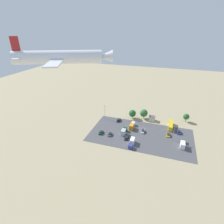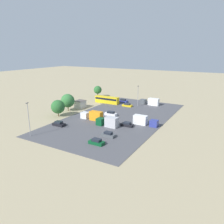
# 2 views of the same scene
# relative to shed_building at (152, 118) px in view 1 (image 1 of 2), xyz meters

# --- Properties ---
(ground_plane) EXTENTS (400.00, 400.00, 0.00)m
(ground_plane) POSITION_rel_shed_building_xyz_m (4.49, 14.35, -1.64)
(ground_plane) COLOR tan
(parking_lot_surface) EXTENTS (63.29, 33.89, 0.08)m
(parking_lot_surface) POSITION_rel_shed_building_xyz_m (4.49, 21.54, -1.60)
(parking_lot_surface) COLOR #4C4C51
(parking_lot_surface) RESTS_ON ground
(shed_building) EXTENTS (4.35, 3.95, 3.27)m
(shed_building) POSITION_rel_shed_building_xyz_m (0.00, 0.00, 0.00)
(shed_building) COLOR silver
(shed_building) RESTS_ON ground
(bus) EXTENTS (2.47, 11.97, 3.20)m
(bus) POSITION_rel_shed_building_xyz_m (-13.11, 5.81, 0.16)
(bus) COLOR gold
(bus) RESTS_ON ground
(parked_car_0) EXTENTS (1.98, 4.36, 1.54)m
(parked_car_0) POSITION_rel_shed_building_xyz_m (22.57, 8.59, -0.92)
(parked_car_0) COLOR black
(parked_car_0) RESTS_ON ground
(parked_car_1) EXTENTS (1.85, 4.76, 1.64)m
(parked_car_1) POSITION_rel_shed_building_xyz_m (3.65, 17.64, -0.88)
(parked_car_1) COLOR silver
(parked_car_1) RESTS_ON ground
(parked_car_2) EXTENTS (1.95, 4.11, 1.46)m
(parked_car_2) POSITION_rel_shed_building_xyz_m (11.66, 28.61, -0.95)
(parked_car_2) COLOR black
(parked_car_2) RESTS_ON ground
(parked_car_3) EXTENTS (1.91, 4.46, 1.43)m
(parked_car_3) POSITION_rel_shed_building_xyz_m (-12.11, 17.03, -0.97)
(parked_car_3) COLOR gold
(parked_car_3) RESTS_ON ground
(parked_car_4) EXTENTS (1.84, 4.09, 1.50)m
(parked_car_4) POSITION_rel_shed_building_xyz_m (22.59, 27.83, -0.94)
(parked_car_4) COLOR #4C5156
(parked_car_4) RESTS_ON ground
(parked_car_5) EXTENTS (1.94, 4.23, 1.52)m
(parked_car_5) POSITION_rel_shed_building_xyz_m (28.65, 27.77, -0.93)
(parked_car_5) COLOR #0C4723
(parked_car_5) RESTS_ON ground
(parked_car_6) EXTENTS (1.93, 4.40, 1.60)m
(parked_car_6) POSITION_rel_shed_building_xyz_m (-18.46, 11.65, -0.89)
(parked_car_6) COLOR navy
(parked_car_6) RESTS_ON ground
(parked_truck_0) EXTENTS (2.32, 8.56, 3.24)m
(parked_truck_0) POSITION_rel_shed_building_xyz_m (11.47, 14.72, -0.08)
(parked_truck_0) COLOR silver
(parked_truck_0) RESTS_ON ground
(parked_truck_1) EXTENTS (2.32, 8.40, 3.09)m
(parked_truck_1) POSITION_rel_shed_building_xyz_m (7.51, 32.91, -0.15)
(parked_truck_1) COLOR navy
(parked_truck_1) RESTS_ON ground
(parked_truck_2) EXTENTS (2.48, 7.52, 3.35)m
(parked_truck_2) POSITION_rel_shed_building_xyz_m (14.89, 23.27, -0.03)
(parked_truck_2) COLOR #0C4723
(parked_truck_2) RESTS_ON ground
(parked_truck_3) EXTENTS (2.42, 8.72, 3.14)m
(parked_truck_3) POSITION_rel_shed_building_xyz_m (-20.11, 25.02, -0.12)
(parked_truck_3) COLOR #4C5156
(parked_truck_3) RESTS_ON ground
(tree_near_shed) EXTENTS (5.62, 5.62, 7.10)m
(tree_near_shed) POSITION_rel_shed_building_xyz_m (6.40, -1.35, 2.64)
(tree_near_shed) COLOR brown
(tree_near_shed) RESTS_ON ground
(tree_apron_mid) EXTENTS (4.23, 4.23, 5.99)m
(tree_apron_mid) POSITION_rel_shed_building_xyz_m (-23.03, -6.00, 2.23)
(tree_apron_mid) COLOR brown
(tree_apron_mid) RESTS_ON ground
(tree_apron_far) EXTENTS (5.21, 5.21, 6.38)m
(tree_apron_far) POSITION_rel_shed_building_xyz_m (14.41, 0.77, 2.13)
(tree_apron_far) COLOR brown
(tree_apron_far) RESTS_ON ground
(light_pole_lot_centre) EXTENTS (0.90, 0.28, 9.25)m
(light_pole_lot_centre) POSITION_rel_shed_building_xyz_m (-14.67, 20.91, 3.50)
(light_pole_lot_centre) COLOR gray
(light_pole_lot_centre) RESTS_ON ground
(light_pole_lot_edge) EXTENTS (0.90, 0.28, 10.06)m
(light_pole_lot_edge) POSITION_rel_shed_building_xyz_m (33.53, 7.72, 3.90)
(light_pole_lot_edge) COLOR gray
(light_pole_lot_edge) RESTS_ON ground
(airplane) EXTENTS (31.57, 25.48, 8.69)m
(airplane) POSITION_rel_shed_building_xyz_m (26.69, 62.63, 50.66)
(airplane) COLOR white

